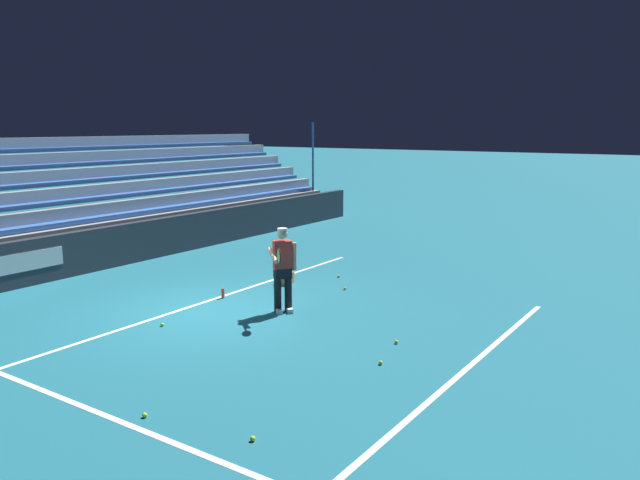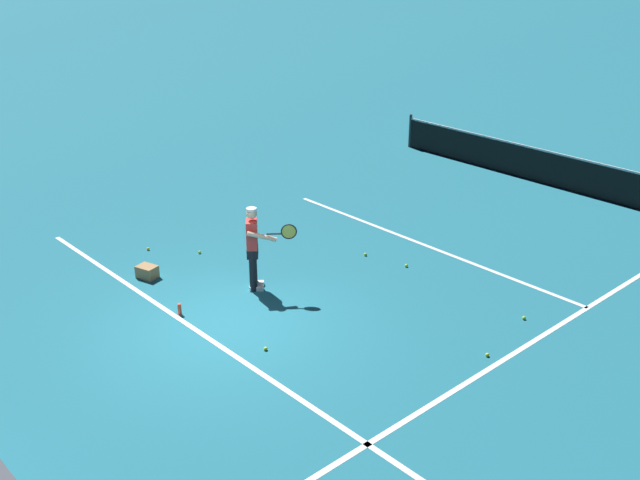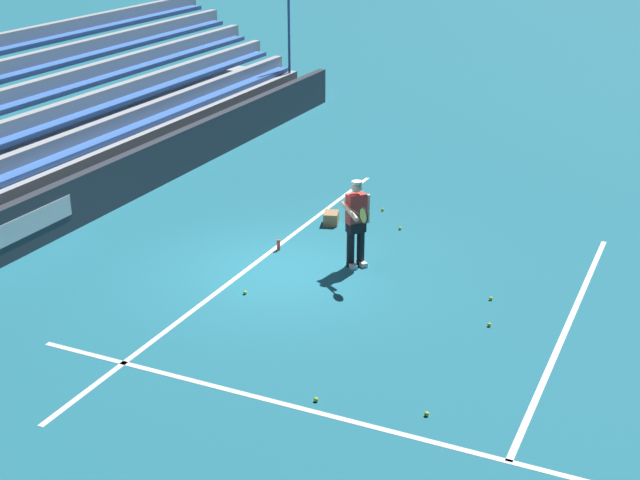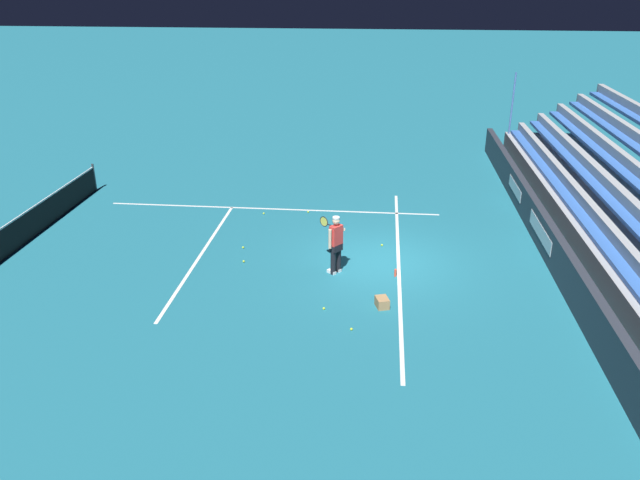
{
  "view_description": "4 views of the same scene",
  "coord_description": "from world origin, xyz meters",
  "px_view_note": "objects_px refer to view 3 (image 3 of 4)",
  "views": [
    {
      "loc": [
        8.8,
        8.73,
        3.71
      ],
      "look_at": [
        -1.48,
        1.78,
        1.43
      ],
      "focal_mm": 35.0,
      "sensor_mm": 36.0,
      "label": 1
    },
    {
      "loc": [
        9.99,
        -6.75,
        6.81
      ],
      "look_at": [
        0.43,
        1.94,
        1.27
      ],
      "focal_mm": 42.0,
      "sensor_mm": 36.0,
      "label": 2
    },
    {
      "loc": [
        13.75,
        7.27,
        6.92
      ],
      "look_at": [
        -0.35,
        0.78,
        0.62
      ],
      "focal_mm": 50.0,
      "sensor_mm": 36.0,
      "label": 3
    },
    {
      "loc": [
        -16.85,
        0.16,
        7.98
      ],
      "look_at": [
        -0.56,
        1.79,
        0.88
      ],
      "focal_mm": 35.0,
      "sensor_mm": 36.0,
      "label": 4
    }
  ],
  "objects_px": {
    "tennis_ball_far_left": "(489,325)",
    "tennis_ball_stray_back": "(400,228)",
    "ball_box_cardboard": "(331,218)",
    "tennis_ball_by_box": "(383,209)",
    "tennis_ball_far_right": "(316,400)",
    "water_bottle": "(278,245)",
    "tennis_ball_toward_net": "(491,298)",
    "tennis_ball_near_player": "(427,414)",
    "tennis_ball_on_baseline": "(245,293)",
    "tennis_player": "(356,223)"
  },
  "relations": [
    {
      "from": "tennis_ball_toward_net",
      "to": "tennis_ball_near_player",
      "type": "distance_m",
      "value": 3.99
    },
    {
      "from": "tennis_player",
      "to": "tennis_ball_stray_back",
      "type": "relative_size",
      "value": 25.98
    },
    {
      "from": "tennis_player",
      "to": "water_bottle",
      "type": "distance_m",
      "value": 1.89
    },
    {
      "from": "tennis_ball_far_right",
      "to": "tennis_ball_far_left",
      "type": "bearing_deg",
      "value": 153.37
    },
    {
      "from": "tennis_ball_by_box",
      "to": "tennis_ball_toward_net",
      "type": "height_order",
      "value": "same"
    },
    {
      "from": "tennis_ball_stray_back",
      "to": "ball_box_cardboard",
      "type": "bearing_deg",
      "value": -78.83
    },
    {
      "from": "tennis_ball_toward_net",
      "to": "tennis_ball_far_right",
      "type": "bearing_deg",
      "value": -18.33
    },
    {
      "from": "ball_box_cardboard",
      "to": "tennis_ball_toward_net",
      "type": "distance_m",
      "value": 4.7
    },
    {
      "from": "tennis_ball_near_player",
      "to": "tennis_ball_far_left",
      "type": "bearing_deg",
      "value": 178.07
    },
    {
      "from": "tennis_ball_by_box",
      "to": "tennis_ball_far_right",
      "type": "height_order",
      "value": "same"
    },
    {
      "from": "tennis_ball_far_left",
      "to": "tennis_ball_toward_net",
      "type": "relative_size",
      "value": 1.0
    },
    {
      "from": "tennis_ball_stray_back",
      "to": "water_bottle",
      "type": "height_order",
      "value": "water_bottle"
    },
    {
      "from": "tennis_ball_stray_back",
      "to": "tennis_ball_near_player",
      "type": "relative_size",
      "value": 1.0
    },
    {
      "from": "ball_box_cardboard",
      "to": "tennis_ball_by_box",
      "type": "relative_size",
      "value": 6.06
    },
    {
      "from": "tennis_ball_far_right",
      "to": "tennis_ball_near_player",
      "type": "bearing_deg",
      "value": 101.27
    },
    {
      "from": "tennis_ball_by_box",
      "to": "tennis_ball_far_right",
      "type": "relative_size",
      "value": 1.0
    },
    {
      "from": "tennis_ball_on_baseline",
      "to": "tennis_ball_far_left",
      "type": "distance_m",
      "value": 4.35
    },
    {
      "from": "tennis_ball_on_baseline",
      "to": "tennis_ball_near_player",
      "type": "xyz_separation_m",
      "value": [
        2.37,
        4.21,
        0.0
      ]
    },
    {
      "from": "tennis_ball_far_right",
      "to": "water_bottle",
      "type": "xyz_separation_m",
      "value": [
        -4.77,
        -3.05,
        0.08
      ]
    },
    {
      "from": "tennis_ball_far_left",
      "to": "tennis_ball_toward_net",
      "type": "xyz_separation_m",
      "value": [
        -0.99,
        -0.23,
        0.0
      ]
    },
    {
      "from": "tennis_ball_by_box",
      "to": "water_bottle",
      "type": "distance_m",
      "value": 3.2
    },
    {
      "from": "tennis_ball_by_box",
      "to": "tennis_player",
      "type": "bearing_deg",
      "value": 11.53
    },
    {
      "from": "ball_box_cardboard",
      "to": "water_bottle",
      "type": "xyz_separation_m",
      "value": [
        1.79,
        -0.36,
        -0.02
      ]
    },
    {
      "from": "tennis_player",
      "to": "tennis_ball_far_left",
      "type": "height_order",
      "value": "tennis_player"
    },
    {
      "from": "tennis_player",
      "to": "tennis_ball_toward_net",
      "type": "xyz_separation_m",
      "value": [
        0.39,
        2.76,
        -0.86
      ]
    },
    {
      "from": "tennis_ball_toward_net",
      "to": "tennis_ball_near_player",
      "type": "height_order",
      "value": "same"
    },
    {
      "from": "tennis_ball_by_box",
      "to": "tennis_ball_stray_back",
      "type": "relative_size",
      "value": 1.0
    },
    {
      "from": "tennis_ball_on_baseline",
      "to": "tennis_ball_stray_back",
      "type": "distance_m",
      "value": 4.41
    },
    {
      "from": "ball_box_cardboard",
      "to": "water_bottle",
      "type": "bearing_deg",
      "value": -11.42
    },
    {
      "from": "ball_box_cardboard",
      "to": "tennis_ball_by_box",
      "type": "height_order",
      "value": "ball_box_cardboard"
    },
    {
      "from": "tennis_player",
      "to": "tennis_ball_on_baseline",
      "type": "height_order",
      "value": "tennis_player"
    },
    {
      "from": "tennis_ball_far_left",
      "to": "tennis_ball_stray_back",
      "type": "xyz_separation_m",
      "value": [
        -3.56,
        -2.87,
        0.0
      ]
    },
    {
      "from": "tennis_ball_stray_back",
      "to": "tennis_ball_by_box",
      "type": "bearing_deg",
      "value": -140.89
    },
    {
      "from": "tennis_player",
      "to": "tennis_ball_on_baseline",
      "type": "xyz_separation_m",
      "value": [
        2.0,
        -1.32,
        -0.86
      ]
    },
    {
      "from": "ball_box_cardboard",
      "to": "tennis_ball_by_box",
      "type": "bearing_deg",
      "value": 149.29
    },
    {
      "from": "tennis_ball_toward_net",
      "to": "tennis_ball_far_right",
      "type": "height_order",
      "value": "same"
    },
    {
      "from": "tennis_ball_on_baseline",
      "to": "tennis_ball_toward_net",
      "type": "bearing_deg",
      "value": 111.54
    },
    {
      "from": "tennis_ball_far_right",
      "to": "tennis_ball_near_player",
      "type": "height_order",
      "value": "same"
    },
    {
      "from": "tennis_ball_far_left",
      "to": "tennis_ball_toward_net",
      "type": "height_order",
      "value": "same"
    },
    {
      "from": "tennis_ball_near_player",
      "to": "water_bottle",
      "type": "relative_size",
      "value": 0.3
    },
    {
      "from": "tennis_ball_far_left",
      "to": "tennis_ball_far_right",
      "type": "xyz_separation_m",
      "value": [
        3.3,
        -1.65,
        0.0
      ]
    },
    {
      "from": "ball_box_cardboard",
      "to": "tennis_ball_far_left",
      "type": "distance_m",
      "value": 5.43
    },
    {
      "from": "tennis_ball_far_left",
      "to": "water_bottle",
      "type": "distance_m",
      "value": 4.93
    },
    {
      "from": "tennis_player",
      "to": "tennis_ball_on_baseline",
      "type": "relative_size",
      "value": 25.98
    },
    {
      "from": "tennis_ball_far_left",
      "to": "tennis_ball_near_player",
      "type": "relative_size",
      "value": 1.0
    },
    {
      "from": "tennis_ball_by_box",
      "to": "tennis_ball_far_right",
      "type": "distance_m",
      "value": 8.02
    },
    {
      "from": "tennis_ball_on_baseline",
      "to": "tennis_ball_by_box",
      "type": "xyz_separation_m",
      "value": [
        -5.1,
        0.69,
        0.0
      ]
    },
    {
      "from": "tennis_ball_stray_back",
      "to": "water_bottle",
      "type": "xyz_separation_m",
      "value": [
        2.08,
        -1.84,
        0.08
      ]
    },
    {
      "from": "tennis_ball_on_baseline",
      "to": "tennis_ball_far_right",
      "type": "bearing_deg",
      "value": 44.67
    },
    {
      "from": "tennis_player",
      "to": "tennis_ball_far_left",
      "type": "relative_size",
      "value": 25.98
    }
  ]
}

